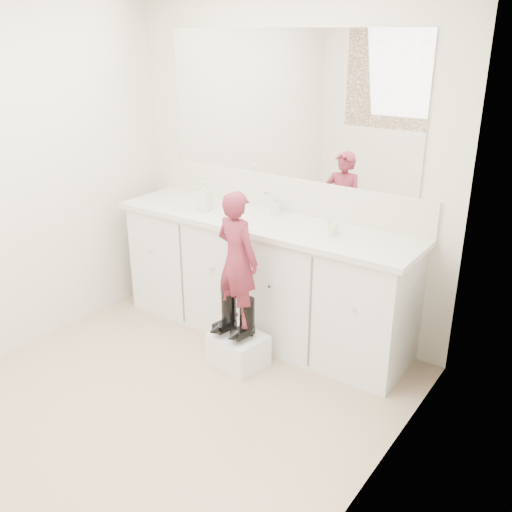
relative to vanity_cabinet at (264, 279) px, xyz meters
The scene contains 15 objects.
floor 1.30m from the vanity_cabinet, 90.00° to the right, with size 3.00×3.00×0.00m, color #957761.
wall_back 0.82m from the vanity_cabinet, 90.00° to the left, with size 2.60×2.60×0.00m, color beige.
wall_right 1.95m from the vanity_cabinet, 43.30° to the right, with size 3.00×3.00×0.00m, color beige.
vanity_cabinet is the anchor object (origin of this frame).
countertop 0.45m from the vanity_cabinet, 90.00° to the right, with size 2.28×0.58×0.04m, color beige.
backsplash 0.64m from the vanity_cabinet, 90.00° to the left, with size 2.28×0.03×0.25m, color beige.
mirror 1.24m from the vanity_cabinet, 90.00° to the left, with size 2.00×0.02×1.00m, color white.
faucet 0.54m from the vanity_cabinet, 90.00° to the left, with size 0.08×0.08×0.10m, color silver.
cup 0.75m from the vanity_cabinet, ahead, with size 0.09×0.09×0.08m, color beige.
soap_bottle 0.75m from the vanity_cabinet, behind, with size 0.10×0.10×0.22m, color beige.
step_stool 0.58m from the vanity_cabinet, 76.13° to the right, with size 0.35×0.29×0.22m, color silver.
boot_left 0.48m from the vanity_cabinet, 84.91° to the right, with size 0.11×0.19×0.29m, color black, non-canonical shape.
boot_right 0.52m from the vanity_cabinet, 67.96° to the right, with size 0.11×0.19×0.29m, color black, non-canonical shape.
toddler 0.60m from the vanity_cabinet, 76.13° to the right, with size 0.33×0.21×0.90m, color #AC3551.
toothbrush 0.68m from the vanity_cabinet, 68.48° to the right, with size 0.01×0.01×0.14m, color #D9548C.
Camera 1 is at (2.13, -1.94, 2.13)m, focal length 40.00 mm.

